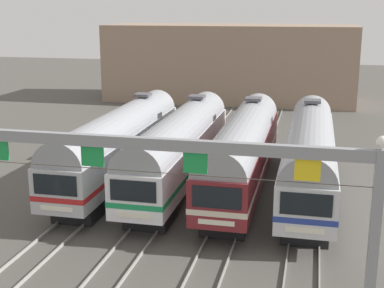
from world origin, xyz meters
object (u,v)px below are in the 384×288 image
at_px(commuter_train_silver, 310,152).
at_px(catenary_gantry, 143,173).
at_px(commuter_train_maroon, 243,149).
at_px(commuter_train_white, 180,145).
at_px(commuter_train_stainless, 120,142).

relative_size(commuter_train_silver, catenary_gantry, 1.05).
bearing_deg(commuter_train_maroon, commuter_train_silver, 0.00).
bearing_deg(commuter_train_maroon, catenary_gantry, -98.43).
distance_m(commuter_train_silver, catenary_gantry, 14.97).
xyz_separation_m(commuter_train_white, commuter_train_maroon, (4.00, 0.00, 0.00)).
bearing_deg(commuter_train_white, commuter_train_maroon, 0.00).
xyz_separation_m(commuter_train_white, commuter_train_silver, (8.01, 0.00, 0.00)).
relative_size(commuter_train_maroon, catenary_gantry, 1.05).
bearing_deg(catenary_gantry, commuter_train_stainless, 113.98).
bearing_deg(catenary_gantry, commuter_train_maroon, 81.57).
relative_size(commuter_train_stainless, commuter_train_white, 1.00).
relative_size(commuter_train_white, catenary_gantry, 1.05).
xyz_separation_m(commuter_train_stainless, commuter_train_white, (4.00, 0.00, 0.00)).
xyz_separation_m(commuter_train_silver, catenary_gantry, (-6.00, -13.50, 2.41)).
distance_m(commuter_train_maroon, catenary_gantry, 13.86).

